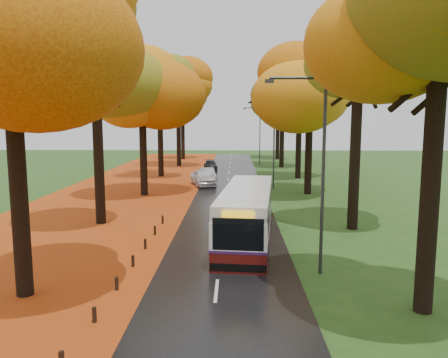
{
  "coord_description": "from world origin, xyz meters",
  "views": [
    {
      "loc": [
        0.65,
        -9.38,
        6.31
      ],
      "look_at": [
        0.0,
        17.65,
        2.6
      ],
      "focal_mm": 35.0,
      "sensor_mm": 36.0,
      "label": 1
    }
  ],
  "objects_px": {
    "streetlamp_mid": "(271,137)",
    "car_dark": "(210,165)",
    "car_white": "(203,177)",
    "streetlamp_far": "(258,131)",
    "car_silver": "(207,175)",
    "bus": "(247,213)",
    "streetlamp_near": "(317,160)"
  },
  "relations": [
    {
      "from": "streetlamp_far",
      "to": "car_dark",
      "type": "relative_size",
      "value": 2.03
    },
    {
      "from": "streetlamp_mid",
      "to": "bus",
      "type": "height_order",
      "value": "streetlamp_mid"
    },
    {
      "from": "streetlamp_far",
      "to": "car_silver",
      "type": "xyz_separation_m",
      "value": [
        -6.07,
        -17.13,
        -4.02
      ]
    },
    {
      "from": "streetlamp_near",
      "to": "streetlamp_mid",
      "type": "distance_m",
      "value": 22.0
    },
    {
      "from": "streetlamp_near",
      "to": "bus",
      "type": "relative_size",
      "value": 0.75
    },
    {
      "from": "streetlamp_mid",
      "to": "car_dark",
      "type": "relative_size",
      "value": 2.03
    },
    {
      "from": "streetlamp_far",
      "to": "car_dark",
      "type": "height_order",
      "value": "streetlamp_far"
    },
    {
      "from": "streetlamp_far",
      "to": "streetlamp_mid",
      "type": "bearing_deg",
      "value": -90.0
    },
    {
      "from": "streetlamp_far",
      "to": "car_white",
      "type": "height_order",
      "value": "streetlamp_far"
    },
    {
      "from": "streetlamp_mid",
      "to": "car_dark",
      "type": "bearing_deg",
      "value": 112.98
    },
    {
      "from": "streetlamp_mid",
      "to": "bus",
      "type": "relative_size",
      "value": 0.75
    },
    {
      "from": "streetlamp_near",
      "to": "streetlamp_mid",
      "type": "relative_size",
      "value": 1.0
    },
    {
      "from": "car_white",
      "to": "car_dark",
      "type": "bearing_deg",
      "value": 73.76
    },
    {
      "from": "bus",
      "to": "car_silver",
      "type": "bearing_deg",
      "value": 104.61
    },
    {
      "from": "car_dark",
      "to": "car_white",
      "type": "bearing_deg",
      "value": -95.89
    },
    {
      "from": "streetlamp_near",
      "to": "streetlamp_far",
      "type": "bearing_deg",
      "value": 90.0
    },
    {
      "from": "streetlamp_near",
      "to": "car_white",
      "type": "height_order",
      "value": "streetlamp_near"
    },
    {
      "from": "bus",
      "to": "car_dark",
      "type": "height_order",
      "value": "bus"
    },
    {
      "from": "streetlamp_mid",
      "to": "car_silver",
      "type": "bearing_deg",
      "value": 141.28
    },
    {
      "from": "streetlamp_far",
      "to": "car_dark",
      "type": "bearing_deg",
      "value": -131.37
    },
    {
      "from": "car_white",
      "to": "car_dark",
      "type": "height_order",
      "value": "car_white"
    },
    {
      "from": "streetlamp_far",
      "to": "car_white",
      "type": "bearing_deg",
      "value": -107.27
    },
    {
      "from": "streetlamp_far",
      "to": "bus",
      "type": "distance_m",
      "value": 39.35
    },
    {
      "from": "car_dark",
      "to": "car_silver",
      "type": "bearing_deg",
      "value": -94.59
    },
    {
      "from": "car_dark",
      "to": "streetlamp_far",
      "type": "bearing_deg",
      "value": 42.74
    },
    {
      "from": "car_silver",
      "to": "car_dark",
      "type": "xyz_separation_m",
      "value": [
        -0.23,
        9.98,
        -0.08
      ]
    },
    {
      "from": "car_white",
      "to": "car_dark",
      "type": "xyz_separation_m",
      "value": [
        0.0,
        13.11,
        -0.2
      ]
    },
    {
      "from": "bus",
      "to": "car_white",
      "type": "distance_m",
      "value": 19.24
    },
    {
      "from": "streetlamp_mid",
      "to": "car_dark",
      "type": "xyz_separation_m",
      "value": [
        -6.3,
        14.85,
        -4.1
      ]
    },
    {
      "from": "car_silver",
      "to": "car_dark",
      "type": "height_order",
      "value": "car_silver"
    },
    {
      "from": "streetlamp_near",
      "to": "car_white",
      "type": "distance_m",
      "value": 24.87
    },
    {
      "from": "bus",
      "to": "car_dark",
      "type": "bearing_deg",
      "value": 102.26
    }
  ]
}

